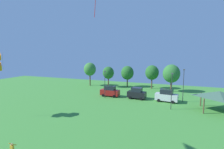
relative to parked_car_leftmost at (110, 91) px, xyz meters
The scene contains 12 objects.
parked_car_leftmost is the anchor object (origin of this frame).
parked_car_second_from_left 6.43m from the parked_car_leftmost, ahead, with size 4.18×2.32×2.55m.
parked_car_third_from_left 12.85m from the parked_car_leftmost, ahead, with size 4.75×2.40×2.67m.
park_pavilion 22.12m from the parked_car_leftmost, ahead, with size 6.68×5.96×3.60m.
light_post_0 3.01m from the parked_car_leftmost, 104.60° to the right, with size 0.36×0.20×6.26m.
light_post_1 16.32m from the parked_car_leftmost, ahead, with size 0.36×0.20×6.93m.
light_post_2 15.06m from the parked_car_leftmost, 19.62° to the right, with size 0.36×0.20×6.72m.
treeline_tree_0 16.08m from the parked_car_leftmost, 135.76° to the left, with size 3.76×3.76×7.27m.
treeline_tree_1 12.07m from the parked_car_leftmost, 114.21° to the left, with size 3.39×3.39×6.22m.
treeline_tree_2 13.51m from the parked_car_leftmost, 88.07° to the left, with size 3.82×3.82×6.38m.
treeline_tree_3 15.69m from the parked_car_leftmost, 59.34° to the left, with size 3.84×3.84×6.77m.
treeline_tree_4 17.47m from the parked_car_leftmost, 39.44° to the left, with size 4.43×4.43×7.27m.
Camera 1 is at (5.95, 0.84, 10.18)m, focal length 28.00 mm.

